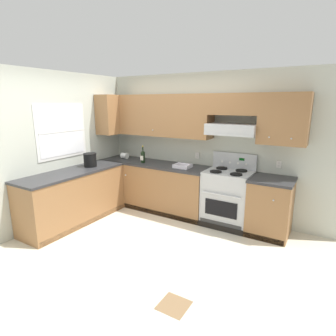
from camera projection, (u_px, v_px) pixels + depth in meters
name	position (u px, v px, depth m)	size (l,w,h in m)	color
ground_plane	(132.00, 239.00, 4.22)	(7.04, 7.04, 0.00)	beige
floor_accent_tile	(174.00, 305.00, 2.84)	(0.30, 0.30, 0.01)	olive
wall_back	(200.00, 134.00, 4.95)	(4.68, 0.57, 2.55)	beige
wall_left	(68.00, 142.00, 4.90)	(0.47, 4.00, 2.55)	beige
counter_back_run	(175.00, 190.00, 5.13)	(3.60, 0.65, 0.91)	olive
counter_left_run	(74.00, 197.00, 4.74)	(0.63, 1.91, 0.91)	olive
stove	(227.00, 198.00, 4.63)	(0.76, 0.62, 1.20)	#B7BABC
wine_bottle	(143.00, 156.00, 5.25)	(0.08, 0.08, 0.33)	black
bowl	(183.00, 166.00, 4.88)	(0.29, 0.23, 0.06)	silver
bucket	(90.00, 160.00, 4.93)	(0.24, 0.24, 0.24)	black
paper_towel_roll	(125.00, 156.00, 5.65)	(0.14, 0.12, 0.12)	white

